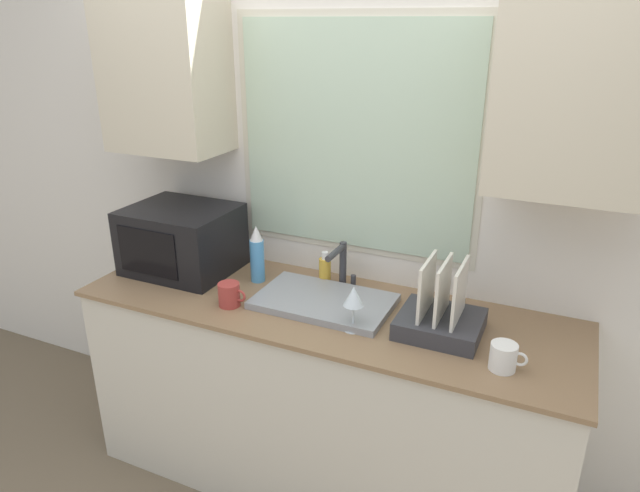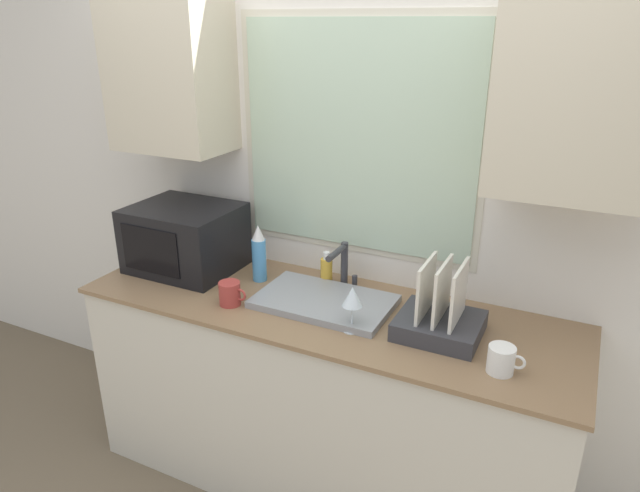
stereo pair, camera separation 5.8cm
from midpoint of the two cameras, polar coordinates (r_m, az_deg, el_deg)
The scene contains 11 objects.
countertop at distance 2.64m, azimuth 0.95°, elevation -14.80°, with size 2.10×0.68×0.91m.
wall_back at distance 2.49m, azimuth 4.23°, elevation 7.12°, with size 6.00×0.38×2.60m.
sink_basin at distance 2.39m, azimuth 1.15°, elevation -5.57°, with size 0.56×0.35×0.03m.
faucet at distance 2.49m, azimuth 2.99°, elevation -1.64°, with size 0.08×0.18×0.21m.
microwave at distance 2.76m, azimuth -12.74°, elevation 0.80°, with size 0.48×0.40×0.31m.
dish_rack at distance 2.21m, azimuth 12.64°, elevation -7.06°, with size 0.31×0.28×0.29m.
spray_bottle at distance 2.58m, azimuth -5.48°, elevation -0.81°, with size 0.06×0.06×0.27m.
soap_bottle at distance 2.56m, azimuth 1.30°, elevation -2.41°, with size 0.05×0.05×0.15m.
mug_near_sink at distance 2.41m, azimuth -8.29°, elevation -4.72°, with size 0.13×0.09×0.10m.
wine_glass at distance 2.15m, azimuth 4.03°, elevation -5.21°, with size 0.08×0.08×0.18m.
mug_by_rack at distance 2.05m, azimuth 18.49°, elevation -10.73°, with size 0.13×0.09×0.10m.
Camera 2 is at (0.93, -1.58, 2.02)m, focal length 32.00 mm.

